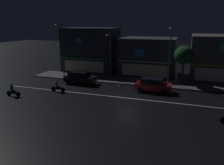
{
  "coord_description": "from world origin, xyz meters",
  "views": [
    {
      "loc": [
        6.1,
        -23.42,
        8.21
      ],
      "look_at": [
        -2.38,
        1.56,
        1.23
      ],
      "focal_mm": 36.34,
      "sensor_mm": 36.0,
      "label": 1
    }
  ],
  "objects": [
    {
      "name": "ground_plane",
      "position": [
        0.0,
        0.0,
        0.0
      ],
      "size": [
        140.0,
        140.0,
        0.0
      ],
      "primitive_type": "plane",
      "color": "black"
    },
    {
      "name": "storefront_right_block",
      "position": [
        -9.98,
        12.76,
        3.68
      ],
      "size": [
        8.67,
        6.58,
        7.38
      ],
      "color": "#2D333D",
      "rests_on": "ground"
    },
    {
      "name": "streetlamp_west",
      "position": [
        -12.1,
        6.65,
        4.77
      ],
      "size": [
        0.44,
        1.64,
        7.95
      ],
      "color": "#47494C",
      "rests_on": "sidewalk_far"
    },
    {
      "name": "motorcycle_lead",
      "position": [
        -12.69,
        -3.54,
        0.63
      ],
      "size": [
        1.9,
        0.6,
        1.52
      ],
      "rotation": [
        0.0,
        0.0,
        3.26
      ],
      "color": "black",
      "rests_on": "ground"
    },
    {
      "name": "street_tree",
      "position": [
        5.51,
        8.03,
        4.0
      ],
      "size": [
        2.48,
        2.48,
        5.13
      ],
      "color": "#473323",
      "rests_on": "sidewalk_far"
    },
    {
      "name": "lane_divider_stripe",
      "position": [
        0.0,
        0.0,
        0.01
      ],
      "size": [
        31.6,
        0.16,
        0.01
      ],
      "primitive_type": "cube",
      "color": "beige",
      "rests_on": "ground"
    },
    {
      "name": "motorcycle_following",
      "position": [
        -8.78,
        -0.32,
        0.63
      ],
      "size": [
        1.9,
        0.6,
        1.52
      ],
      "rotation": [
        0.0,
        0.0,
        3.22
      ],
      "color": "black",
      "rests_on": "ground"
    },
    {
      "name": "storefront_left_block",
      "position": [
        9.98,
        14.01,
        3.22
      ],
      "size": [
        7.17,
        9.08,
        6.44
      ],
      "color": "#56514C",
      "rests_on": "ground"
    },
    {
      "name": "sidewalk_far",
      "position": [
        0.0,
        7.47,
        0.07
      ],
      "size": [
        33.26,
        4.15,
        0.14
      ],
      "primitive_type": "cube",
      "color": "#4C4C4F",
      "rests_on": "ground"
    },
    {
      "name": "streetlamp_mid",
      "position": [
        -4.47,
        6.82,
        4.06
      ],
      "size": [
        0.44,
        1.64,
        6.58
      ],
      "color": "#47494C",
      "rests_on": "sidewalk_far"
    },
    {
      "name": "parked_car_trailing",
      "position": [
        2.29,
        3.39,
        0.87
      ],
      "size": [
        4.3,
        1.98,
        1.67
      ],
      "rotation": [
        0.0,
        0.0,
        3.14
      ],
      "color": "maroon",
      "rests_on": "ground"
    },
    {
      "name": "traffic_cone",
      "position": [
        -2.29,
        4.53,
        0.28
      ],
      "size": [
        0.36,
        0.36,
        0.55
      ],
      "primitive_type": "cone",
      "color": "orange",
      "rests_on": "ground"
    },
    {
      "name": "parked_car_near_kerb",
      "position": [
        -7.91,
        3.96,
        0.87
      ],
      "size": [
        4.3,
        1.98,
        1.67
      ],
      "rotation": [
        0.0,
        0.0,
        3.14
      ],
      "color": "black",
      "rests_on": "ground"
    },
    {
      "name": "pedestrian_on_sidewalk",
      "position": [
        4.76,
        7.94,
        0.95
      ],
      "size": [
        0.35,
        0.35,
        1.74
      ],
      "rotation": [
        0.0,
        0.0,
        1.08
      ],
      "color": "gray",
      "rests_on": "sidewalk_far"
    },
    {
      "name": "streetlamp_east",
      "position": [
        3.75,
        6.8,
        4.59
      ],
      "size": [
        0.44,
        1.64,
        7.6
      ],
      "color": "#47494C",
      "rests_on": "sidewalk_far"
    },
    {
      "name": "storefront_center_block",
      "position": [
        -0.0,
        12.9,
        2.95
      ],
      "size": [
        8.51,
        6.86,
        5.9
      ],
      "color": "#383A3F",
      "rests_on": "ground"
    }
  ]
}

